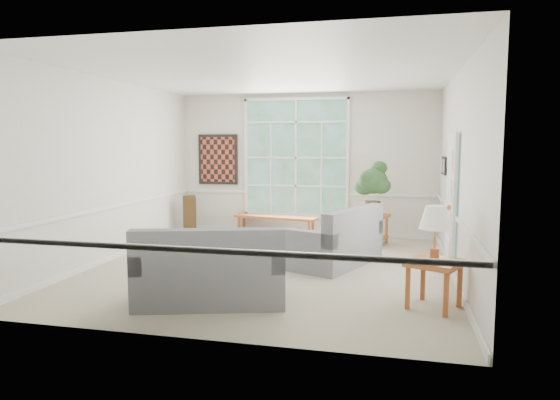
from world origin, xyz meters
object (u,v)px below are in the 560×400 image
object	(u,v)px
loveseat_front	(210,263)
end_table	(371,229)
loveseat_right	(335,235)
side_table	(434,284)
coffee_table	(264,248)

from	to	relation	value
loveseat_front	end_table	size ratio (longest dim) A/B	3.05
loveseat_right	side_table	world-z (taller)	loveseat_right
coffee_table	side_table	distance (m)	3.23
loveseat_front	end_table	world-z (taller)	loveseat_front
loveseat_right	end_table	size ratio (longest dim) A/B	2.96
loveseat_right	side_table	bearing A→B (deg)	-31.81
coffee_table	side_table	xyz separation A→B (m)	(2.59, -1.92, 0.09)
loveseat_front	coffee_table	bearing A→B (deg)	71.82
loveseat_front	end_table	bearing A→B (deg)	50.36
loveseat_front	side_table	distance (m)	2.69
side_table	end_table	bearing A→B (deg)	104.01
loveseat_right	coffee_table	xyz separation A→B (m)	(-1.19, -0.01, -0.26)
end_table	side_table	bearing A→B (deg)	-75.99
loveseat_right	side_table	size ratio (longest dim) A/B	2.99
side_table	coffee_table	bearing A→B (deg)	143.46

